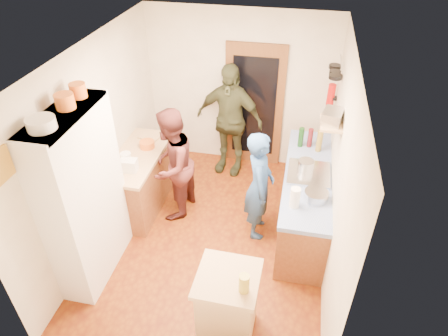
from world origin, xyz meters
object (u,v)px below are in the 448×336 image
(person_back, at_px, (230,120))
(person_left, at_px, (175,164))
(right_counter_base, at_px, (304,201))
(person_hob, at_px, (262,187))
(hutch_body, at_px, (85,199))
(island_base, at_px, (228,307))

(person_back, bearing_deg, person_left, -104.39)
(right_counter_base, height_order, person_back, person_back)
(person_hob, bearing_deg, hutch_body, 110.55)
(right_counter_base, relative_size, person_left, 1.31)
(person_hob, xyz_separation_m, person_left, (-1.25, 0.20, 0.05))
(person_left, bearing_deg, person_back, 162.89)
(hutch_body, distance_m, person_left, 1.41)
(hutch_body, height_order, person_hob, hutch_body)
(hutch_body, relative_size, person_hob, 1.39)
(person_hob, relative_size, person_left, 0.94)
(right_counter_base, bearing_deg, hutch_body, -152.53)
(hutch_body, distance_m, person_back, 2.72)
(hutch_body, height_order, person_left, hutch_body)
(right_counter_base, distance_m, person_back, 1.79)
(hutch_body, height_order, right_counter_base, hutch_body)
(hutch_body, height_order, island_base, hutch_body)
(island_base, height_order, person_back, person_back)
(right_counter_base, xyz_separation_m, person_hob, (-0.59, -0.29, 0.37))
(person_left, bearing_deg, person_hob, 87.72)
(person_left, bearing_deg, island_base, 38.61)
(hutch_body, xyz_separation_m, right_counter_base, (2.50, 1.30, -0.68))
(island_base, xyz_separation_m, person_back, (-0.58, 3.03, 0.51))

